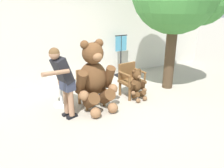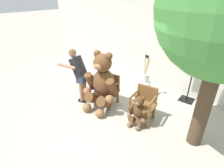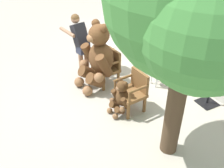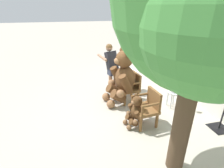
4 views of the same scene
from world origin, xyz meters
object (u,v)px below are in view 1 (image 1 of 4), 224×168
(brush_bucket, at_px, (96,66))
(round_side_table, at_px, (61,88))
(wooden_chair_right, at_px, (131,79))
(person_visitor, at_px, (63,78))
(white_stool, at_px, (96,75))
(wooden_chair_left, at_px, (90,86))
(teddy_bear_small, at_px, (137,85))
(teddy_bear_large, at_px, (95,77))
(clothing_display_stand, at_px, (121,55))

(brush_bucket, xyz_separation_m, round_side_table, (-1.26, -0.78, -0.19))
(wooden_chair_right, distance_m, person_visitor, 1.98)
(white_stool, relative_size, brush_bucket, 0.53)
(wooden_chair_left, xyz_separation_m, round_side_table, (-0.65, 0.25, -0.01))
(teddy_bear_small, height_order, white_stool, teddy_bear_small)
(teddy_bear_large, xyz_separation_m, person_visitor, (-0.75, -0.13, 0.13))
(wooden_chair_left, height_order, white_stool, wooden_chair_left)
(round_side_table, height_order, clothing_display_stand, clothing_display_stand)
(wooden_chair_left, xyz_separation_m, brush_bucket, (0.62, 1.03, 0.17))
(wooden_chair_right, bearing_deg, wooden_chair_left, 180.00)
(wooden_chair_left, xyz_separation_m, white_stool, (0.62, 1.03, -0.11))
(brush_bucket, xyz_separation_m, clothing_display_stand, (1.15, 0.54, 0.08))
(person_visitor, relative_size, white_stool, 3.38)
(brush_bucket, bearing_deg, wooden_chair_right, -62.55)
(wooden_chair_right, distance_m, white_stool, 1.17)
(wooden_chair_right, xyz_separation_m, round_side_table, (-1.80, 0.25, -0.01))
(wooden_chair_left, distance_m, brush_bucket, 1.21)
(teddy_bear_small, height_order, brush_bucket, brush_bucket)
(person_visitor, relative_size, clothing_display_stand, 1.14)
(teddy_bear_large, height_order, teddy_bear_small, teddy_bear_large)
(teddy_bear_small, height_order, person_visitor, person_visitor)
(wooden_chair_left, height_order, person_visitor, person_visitor)
(wooden_chair_left, relative_size, person_visitor, 0.55)
(wooden_chair_left, distance_m, round_side_table, 0.69)
(teddy_bear_large, height_order, person_visitor, teddy_bear_large)
(wooden_chair_right, relative_size, white_stool, 1.87)
(teddy_bear_large, xyz_separation_m, brush_bucket, (0.60, 1.30, -0.15))
(brush_bucket, bearing_deg, teddy_bear_large, -114.86)
(teddy_bear_small, bearing_deg, white_stool, 112.47)
(round_side_table, distance_m, clothing_display_stand, 2.76)
(brush_bucket, distance_m, round_side_table, 1.50)
(clothing_display_stand, bearing_deg, wooden_chair_left, -138.22)
(person_visitor, bearing_deg, round_side_table, 82.31)
(wooden_chair_right, relative_size, teddy_bear_small, 1.08)
(teddy_bear_large, bearing_deg, clothing_display_stand, 46.47)
(teddy_bear_large, distance_m, brush_bucket, 1.44)
(teddy_bear_large, relative_size, person_visitor, 1.03)
(teddy_bear_large, distance_m, teddy_bear_small, 1.22)
(brush_bucket, relative_size, round_side_table, 1.21)
(wooden_chair_right, height_order, round_side_table, wooden_chair_right)
(wooden_chair_right, distance_m, teddy_bear_large, 1.21)
(wooden_chair_right, relative_size, round_side_table, 1.19)
(wooden_chair_right, distance_m, round_side_table, 1.82)
(wooden_chair_right, relative_size, teddy_bear_large, 0.54)
(wooden_chair_right, bearing_deg, teddy_bear_large, -166.79)
(person_visitor, bearing_deg, teddy_bear_small, 3.39)
(wooden_chair_left, bearing_deg, round_side_table, 158.79)
(wooden_chair_left, height_order, teddy_bear_large, teddy_bear_large)
(teddy_bear_small, distance_m, white_stool, 1.43)
(wooden_chair_left, xyz_separation_m, person_visitor, (-0.74, -0.40, 0.46))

